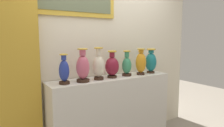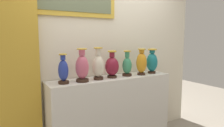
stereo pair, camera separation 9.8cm
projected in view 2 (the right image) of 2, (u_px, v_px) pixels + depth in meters
The scene contains 10 objects.
display_shelf at pixel (112, 112), 2.89m from camera, with size 1.78×0.40×1.01m, color silver.
back_wall at pixel (102, 47), 2.99m from camera, with size 3.38×0.14×2.79m.
curtain_gold at pixel (15, 68), 2.32m from camera, with size 0.52×0.08×2.43m, color gold.
vase_cobalt at pixel (63, 71), 2.42m from camera, with size 0.13×0.13×0.36m.
vase_rose at pixel (82, 67), 2.52m from camera, with size 0.16×0.16×0.42m.
vase_ivory at pixel (98, 66), 2.66m from camera, with size 0.16×0.16×0.42m.
vase_burgundy at pixel (112, 66), 2.79m from camera, with size 0.19×0.19×0.37m.
vase_jade at pixel (127, 65), 2.92m from camera, with size 0.14×0.14×0.36m.
vase_amber at pixel (141, 63), 2.99m from camera, with size 0.15×0.15×0.39m.
vase_teal at pixel (152, 62), 3.14m from camera, with size 0.17×0.17×0.38m.
Camera 2 is at (-1.42, -2.39, 1.55)m, focal length 32.77 mm.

